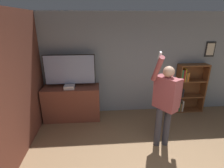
{
  "coord_description": "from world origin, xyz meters",
  "views": [
    {
      "loc": [
        -1.0,
        -1.34,
        2.49
      ],
      "look_at": [
        -0.72,
        2.16,
        1.2
      ],
      "focal_mm": 28.0,
      "sensor_mm": 36.0,
      "label": 1
    }
  ],
  "objects": [
    {
      "name": "television",
      "position": [
        -1.71,
        2.92,
        1.31
      ],
      "size": [
        1.26,
        0.22,
        0.82
      ],
      "color": "black",
      "rests_on": "tv_ledge"
    },
    {
      "name": "wall_back",
      "position": [
        0.01,
        3.2,
        1.35
      ],
      "size": [
        6.94,
        0.09,
        2.7
      ],
      "color": "gray",
      "rests_on": "ground_plane"
    },
    {
      "name": "wall_side_brick",
      "position": [
        -2.5,
        1.58,
        1.35
      ],
      "size": [
        0.06,
        4.77,
        2.7
      ],
      "color": "brown",
      "rests_on": "ground_plane"
    },
    {
      "name": "game_console",
      "position": [
        -1.73,
        2.76,
        0.93
      ],
      "size": [
        0.25,
        0.22,
        0.09
      ],
      "color": "silver",
      "rests_on": "tv_ledge"
    },
    {
      "name": "person",
      "position": [
        0.28,
        1.62,
        1.04
      ],
      "size": [
        0.61,
        0.58,
        2.01
      ],
      "rotation": [
        0.0,
        0.0,
        -0.99
      ],
      "color": "#383842",
      "rests_on": "ground_plane"
    },
    {
      "name": "tv_ledge",
      "position": [
        -1.71,
        2.86,
        0.44
      ],
      "size": [
        1.43,
        0.56,
        0.89
      ],
      "color": "brown",
      "rests_on": "ground_plane"
    },
    {
      "name": "bookshelf",
      "position": [
        1.48,
        3.02,
        0.67
      ],
      "size": [
        0.8,
        0.28,
        1.38
      ],
      "color": "brown",
      "rests_on": "ground_plane"
    }
  ]
}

